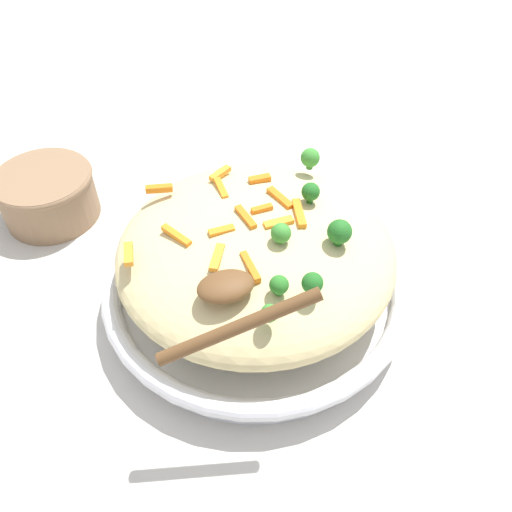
% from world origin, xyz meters
% --- Properties ---
extents(ground_plane, '(2.40, 2.40, 0.00)m').
position_xyz_m(ground_plane, '(0.00, 0.00, 0.00)').
color(ground_plane, beige).
extents(serving_bowl, '(0.37, 0.37, 0.05)m').
position_xyz_m(serving_bowl, '(0.00, 0.00, 0.03)').
color(serving_bowl, silver).
rests_on(serving_bowl, ground_plane).
extents(pasta_mound, '(0.32, 0.31, 0.09)m').
position_xyz_m(pasta_mound, '(0.00, 0.00, 0.09)').
color(pasta_mound, '#DBC689').
rests_on(pasta_mound, serving_bowl).
extents(carrot_piece_0, '(0.02, 0.04, 0.01)m').
position_xyz_m(carrot_piece_0, '(-0.01, 0.01, 0.13)').
color(carrot_piece_0, orange).
rests_on(carrot_piece_0, pasta_mound).
extents(carrot_piece_1, '(0.02, 0.04, 0.01)m').
position_xyz_m(carrot_piece_1, '(0.04, 0.03, 0.13)').
color(carrot_piece_1, orange).
rests_on(carrot_piece_1, pasta_mound).
extents(carrot_piece_2, '(0.03, 0.01, 0.01)m').
position_xyz_m(carrot_piece_2, '(-0.04, 0.00, 0.13)').
color(carrot_piece_2, orange).
rests_on(carrot_piece_2, pasta_mound).
extents(carrot_piece_3, '(0.01, 0.04, 0.01)m').
position_xyz_m(carrot_piece_3, '(-0.02, -0.06, 0.13)').
color(carrot_piece_3, orange).
rests_on(carrot_piece_3, pasta_mound).
extents(carrot_piece_4, '(0.03, 0.02, 0.01)m').
position_xyz_m(carrot_piece_4, '(-0.01, 0.10, 0.12)').
color(carrot_piece_4, orange).
rests_on(carrot_piece_4, pasta_mound).
extents(carrot_piece_5, '(0.03, 0.04, 0.01)m').
position_xyz_m(carrot_piece_5, '(-0.09, 0.01, 0.12)').
color(carrot_piece_5, orange).
rests_on(carrot_piece_5, pasta_mound).
extents(carrot_piece_6, '(0.03, 0.01, 0.01)m').
position_xyz_m(carrot_piece_6, '(0.02, -0.01, 0.13)').
color(carrot_piece_6, orange).
rests_on(carrot_piece_6, pasta_mound).
extents(carrot_piece_7, '(0.01, 0.04, 0.01)m').
position_xyz_m(carrot_piece_7, '(-0.02, 0.07, 0.13)').
color(carrot_piece_7, orange).
rests_on(carrot_piece_7, pasta_mound).
extents(carrot_piece_8, '(0.02, 0.04, 0.01)m').
position_xyz_m(carrot_piece_8, '(0.05, -0.00, 0.13)').
color(carrot_piece_8, orange).
rests_on(carrot_piece_8, pasta_mound).
extents(carrot_piece_9, '(0.03, 0.01, 0.01)m').
position_xyz_m(carrot_piece_9, '(0.03, 0.08, 0.13)').
color(carrot_piece_9, orange).
rests_on(carrot_piece_9, pasta_mound).
extents(carrot_piece_10, '(0.03, 0.01, 0.01)m').
position_xyz_m(carrot_piece_10, '(-0.09, 0.10, 0.12)').
color(carrot_piece_10, orange).
rests_on(carrot_piece_10, pasta_mound).
extents(carrot_piece_11, '(0.02, 0.04, 0.01)m').
position_xyz_m(carrot_piece_11, '(-0.05, -0.04, 0.13)').
color(carrot_piece_11, orange).
rests_on(carrot_piece_11, pasta_mound).
extents(carrot_piece_12, '(0.02, 0.01, 0.01)m').
position_xyz_m(carrot_piece_12, '(0.01, 0.02, 0.13)').
color(carrot_piece_12, orange).
rests_on(carrot_piece_12, pasta_mound).
extents(carrot_piece_13, '(0.01, 0.03, 0.01)m').
position_xyz_m(carrot_piece_13, '(-0.14, 0.00, 0.12)').
color(carrot_piece_13, orange).
rests_on(carrot_piece_13, pasta_mound).
extents(broccoli_floret_0, '(0.02, 0.02, 0.03)m').
position_xyz_m(broccoli_floret_0, '(0.02, -0.11, 0.14)').
color(broccoli_floret_0, '#205B1C').
rests_on(broccoli_floret_0, pasta_mound).
extents(broccoli_floret_1, '(0.02, 0.02, 0.02)m').
position_xyz_m(broccoli_floret_1, '(-0.01, -0.10, 0.13)').
color(broccoli_floret_1, '#296820').
rests_on(broccoli_floret_1, pasta_mound).
extents(broccoli_floret_2, '(0.02, 0.02, 0.02)m').
position_xyz_m(broccoli_floret_2, '(-0.03, -0.12, 0.13)').
color(broccoli_floret_2, '#377928').
rests_on(broccoli_floret_2, pasta_mound).
extents(broccoli_floret_3, '(0.03, 0.03, 0.03)m').
position_xyz_m(broccoli_floret_3, '(0.08, -0.05, 0.14)').
color(broccoli_floret_3, '#205B1C').
rests_on(broccoli_floret_3, pasta_mound).
extents(broccoli_floret_4, '(0.02, 0.02, 0.03)m').
position_xyz_m(broccoli_floret_4, '(0.10, 0.08, 0.14)').
color(broccoli_floret_4, '#377928').
rests_on(broccoli_floret_4, pasta_mound).
extents(broccoli_floret_5, '(0.02, 0.02, 0.03)m').
position_xyz_m(broccoli_floret_5, '(0.07, 0.02, 0.14)').
color(broccoli_floret_5, '#205B1C').
rests_on(broccoli_floret_5, pasta_mound).
extents(broccoli_floret_6, '(0.02, 0.02, 0.02)m').
position_xyz_m(broccoli_floret_6, '(0.02, -0.03, 0.14)').
color(broccoli_floret_6, '#377928').
rests_on(broccoli_floret_6, pasta_mound).
extents(serving_spoon, '(0.14, 0.10, 0.07)m').
position_xyz_m(serving_spoon, '(-0.06, -0.10, 0.14)').
color(serving_spoon, brown).
rests_on(serving_spoon, pasta_mound).
extents(companion_bowl, '(0.14, 0.14, 0.07)m').
position_xyz_m(companion_bowl, '(-0.23, 0.24, 0.04)').
color(companion_bowl, '#8C6B4C').
rests_on(companion_bowl, ground_plane).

